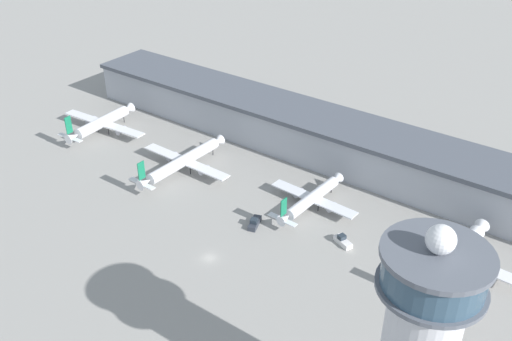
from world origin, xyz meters
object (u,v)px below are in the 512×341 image
airplane_gate_alpha (102,123)px  service_truck_catering (427,338)px  service_truck_baggage (255,223)px  airplane_gate_bravo (184,161)px  airplane_gate_charlie (312,198)px  airplane_gate_delta (458,257)px  service_truck_fuel (343,241)px

airplane_gate_alpha → service_truck_catering: bearing=-10.4°
service_truck_catering → service_truck_baggage: 62.30m
airplane_gate_bravo → airplane_gate_alpha: bearing=176.4°
airplane_gate_charlie → service_truck_catering: (51.69, -31.54, -2.73)m
airplane_gate_bravo → airplane_gate_delta: size_ratio=1.09×
airplane_gate_charlie → service_truck_catering: 60.62m
airplane_gate_delta → service_truck_baggage: bearing=-163.3°
airplane_gate_bravo → service_truck_baggage: airplane_gate_bravo is taller
service_truck_baggage → airplane_gate_charlie: bearing=63.6°
service_truck_catering → service_truck_baggage: service_truck_catering is taller
airplane_gate_bravo → service_truck_baggage: bearing=-15.7°
airplane_gate_alpha → airplane_gate_delta: bearing=1.2°
airplane_gate_delta → service_truck_fuel: bearing=-163.6°
service_truck_catering → service_truck_fuel: service_truck_catering is taller
airplane_gate_alpha → airplane_gate_charlie: (95.52, 4.55, -0.95)m
airplane_gate_bravo → airplane_gate_charlie: bearing=8.7°
airplane_gate_alpha → airplane_gate_bravo: (46.78, -2.94, -0.30)m
airplane_gate_delta → service_truck_fuel: size_ratio=5.54×
airplane_gate_charlie → service_truck_fuel: bearing=-31.4°
airplane_gate_charlie → service_truck_baggage: bearing=-116.4°
airplane_gate_charlie → service_truck_baggage: 20.97m
airplane_gate_delta → airplane_gate_charlie: bearing=178.3°
airplane_gate_bravo → service_truck_fuel: bearing=-2.6°
airplane_gate_bravo → airplane_gate_charlie: 49.32m
airplane_gate_charlie → service_truck_baggage: size_ratio=4.41×
service_truck_fuel → airplane_gate_charlie: bearing=148.6°
airplane_gate_delta → airplane_gate_bravo: bearing=-176.4°
airplane_gate_charlie → airplane_gate_alpha: bearing=-177.3°
service_truck_catering → airplane_gate_alpha: bearing=169.6°
airplane_gate_bravo → service_truck_baggage: 41.17m
airplane_gate_delta → service_truck_catering: 30.47m
airplane_gate_delta → service_truck_baggage: airplane_gate_delta is taller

